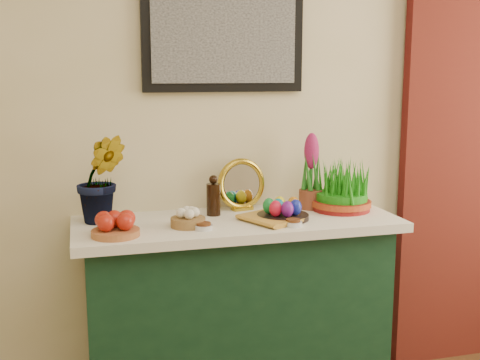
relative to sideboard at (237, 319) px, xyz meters
name	(u,v)px	position (x,y,z in m)	size (l,w,h in m)	color
sideboard	(237,319)	(0.00, 0.00, 0.00)	(1.30, 0.45, 0.85)	#143820
tablecloth	(237,223)	(0.00, 0.00, 0.45)	(1.40, 0.55, 0.04)	white
hyacinth_green	(101,164)	(-0.57, 0.09, 0.71)	(0.25, 0.21, 0.50)	#277E22
apple_bowl	(115,226)	(-0.53, -0.15, 0.50)	(0.24, 0.24, 0.10)	#A45E33
garlic_basket	(188,219)	(-0.23, -0.08, 0.50)	(0.15, 0.15, 0.08)	olive
vinegar_cruet	(213,198)	(-0.08, 0.09, 0.54)	(0.06, 0.06, 0.18)	black
mirror	(241,185)	(0.07, 0.17, 0.58)	(0.24, 0.10, 0.24)	gold
book	(254,221)	(0.04, -0.13, 0.48)	(0.16, 0.24, 0.03)	gold
spice_dish_left	(204,226)	(-0.18, -0.14, 0.48)	(0.07, 0.07, 0.03)	silver
spice_dish_right	(293,223)	(0.19, -0.18, 0.48)	(0.07, 0.07, 0.03)	silver
egg_plate	(283,211)	(0.19, -0.07, 0.50)	(0.28, 0.28, 0.09)	black
hyacinth_pink	(311,175)	(0.38, 0.11, 0.62)	(0.11, 0.11, 0.35)	brown
wheatgrass_sabzeh	(342,190)	(0.51, 0.03, 0.56)	(0.27, 0.27, 0.22)	maroon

